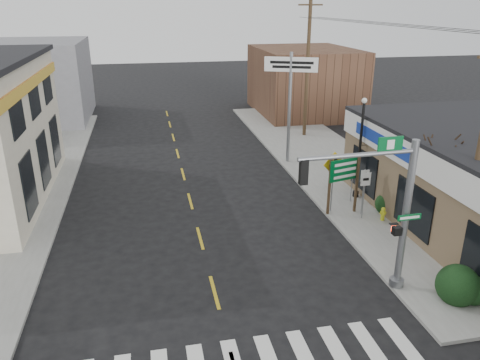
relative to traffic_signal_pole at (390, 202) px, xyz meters
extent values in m
cube|color=gray|center=(3.44, 10.06, -3.28)|extent=(6.00, 38.00, 0.13)
cube|color=gray|center=(-14.56, 10.06, -3.28)|extent=(6.00, 38.00, 0.13)
cube|color=gold|center=(-5.56, 5.06, -3.34)|extent=(0.12, 56.00, 0.01)
cube|color=brown|center=(6.44, 27.06, -0.54)|extent=(8.00, 10.00, 5.60)
cube|color=slate|center=(-16.56, 29.06, -0.14)|extent=(9.00, 10.00, 6.40)
cylinder|color=gray|center=(0.64, 0.00, -0.60)|extent=(0.24, 0.24, 5.23)
cylinder|color=gray|center=(-1.28, 0.00, 1.67)|extent=(3.83, 0.14, 0.14)
cube|color=black|center=(-3.00, 0.00, 1.27)|extent=(0.24, 0.19, 0.78)
cube|color=#044F21|center=(0.64, -0.22, -0.51)|extent=(0.83, 0.04, 0.19)
cube|color=#044F21|center=(-0.23, 0.00, 1.93)|extent=(0.83, 0.05, 0.48)
cube|color=black|center=(0.39, -0.05, -1.08)|extent=(0.28, 0.23, 0.28)
cube|color=#493622|center=(0.50, 6.01, -1.79)|extent=(0.10, 0.10, 2.85)
cube|color=#493622|center=(1.82, 6.01, -1.79)|extent=(0.10, 0.10, 2.85)
cube|color=#0A551C|center=(1.16, 5.95, -1.07)|extent=(1.63, 0.05, 1.02)
cylinder|color=gold|center=(2.65, 4.87, -2.96)|extent=(0.18, 0.18, 0.50)
sphere|color=gold|center=(2.65, 4.87, -2.68)|extent=(0.20, 0.20, 0.20)
cylinder|color=gray|center=(0.74, 6.26, -1.88)|extent=(0.06, 0.06, 2.67)
cube|color=gold|center=(0.74, 6.23, -0.86)|extent=(1.13, 0.03, 1.13)
cylinder|color=black|center=(2.64, 7.67, -0.81)|extent=(0.13, 0.13, 4.82)
sphere|color=silver|center=(2.64, 7.67, 1.65)|extent=(0.26, 0.26, 0.26)
cube|color=#12414C|center=(3.15, 7.67, 0.12)|extent=(0.02, 0.51, 1.30)
cylinder|color=gray|center=(0.94, 13.76, 0.05)|extent=(0.19, 0.19, 6.53)
cube|color=silver|center=(0.94, 13.76, 2.62)|extent=(3.07, 0.18, 0.82)
cylinder|color=black|center=(3.79, 3.04, -1.50)|extent=(0.21, 0.21, 3.42)
ellipsoid|color=#203619|center=(2.15, -1.13, -2.69)|extent=(1.40, 1.40, 1.05)
ellipsoid|color=black|center=(3.24, 5.66, -2.82)|extent=(1.05, 1.05, 0.79)
cylinder|color=#493323|center=(3.69, 0.91, 0.82)|extent=(0.21, 0.21, 8.07)
cylinder|color=#453022|center=(3.94, 19.37, 1.60)|extent=(0.25, 0.25, 9.63)
cube|color=#453022|center=(3.94, 19.37, 5.79)|extent=(1.67, 0.10, 0.10)
camera|label=1|loc=(-7.44, -12.44, 5.96)|focal=35.00mm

